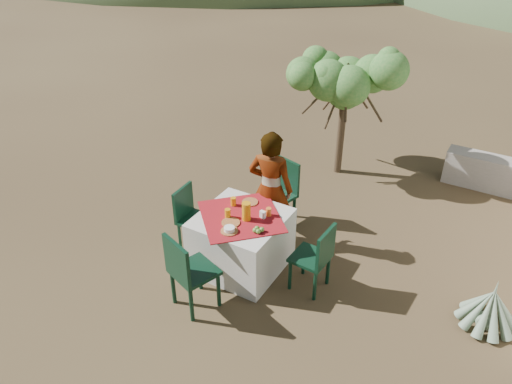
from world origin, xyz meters
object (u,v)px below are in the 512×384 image
Objects in this scene: chair_right at (316,256)px; juice_pitcher at (246,211)px; person at (271,189)px; shrub_tree at (350,86)px; table at (241,241)px; agave at (490,308)px; chair_left at (191,215)px; chair_far at (280,190)px; chair_near at (188,270)px.

chair_right is 3.86× the size of juice_pitcher.
shrub_tree is (0.12, 2.35, 0.70)m from person.
table is at bearing 165.55° from juice_pitcher.
person is 2.31× the size of agave.
agave is at bearing -85.14° from chair_left.
chair_right is at bearing -74.40° from shrub_tree.
table is at bearing 74.72° from person.
table is 1.32× the size of chair_far.
chair_left is at bearing -108.07° from shrub_tree.
chair_left is 0.97× the size of chair_right.
chair_left is 3.76× the size of juice_pitcher.
person is 0.85× the size of shrub_tree.
chair_right is at bearing 3.86° from table.
juice_pitcher reaches higher than chair_left.
shrub_tree is at bearing 137.44° from agave.
agave is at bearing 10.69° from juice_pitcher.
chair_far is 1.32m from chair_left.
juice_pitcher is at bearing -80.72° from chair_right.
agave is at bearing 9.89° from table.
chair_far is at bearing -131.72° from chair_right.
table is 1.30× the size of chair_near.
chair_near reaches higher than table.
chair_near is at bearing -154.25° from agave.
person is (0.05, 0.65, 0.44)m from table.
chair_near is at bearing -102.73° from juice_pitcher.
agave is (2.72, -2.49, -1.28)m from shrub_tree.
table is at bearing -93.29° from shrub_tree.
juice_pitcher is at bearing -95.71° from chair_left.
chair_near reaches higher than juice_pitcher.
table is 1.48× the size of chair_left.
agave is at bearing -42.56° from shrub_tree.
person is (0.08, -0.44, 0.27)m from chair_far.
table is 1.11m from chair_far.
table is 2.93m from agave.
chair_left is (-0.80, 0.03, 0.11)m from table.
shrub_tree is 2.71× the size of agave.
chair_right is 0.47× the size of shrub_tree.
agave is at bearing 4.47° from chair_far.
table is at bearing -72.53° from chair_far.
chair_far is 1.17m from juice_pitcher.
shrub_tree is at bearing 88.51° from juice_pitcher.
juice_pitcher is (0.21, 0.92, 0.32)m from chair_near.
chair_left is (-0.68, 0.97, -0.07)m from chair_near.
chair_near is at bearing -76.46° from chair_far.
chair_near is 1.14× the size of chair_left.
shrub_tree is at bearing -160.92° from chair_right.
agave is (1.90, 0.44, -0.26)m from chair_right.
chair_near is 1.11× the size of chair_right.
chair_far is 2.04m from chair_near.
chair_far is at bearing -90.19° from person.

